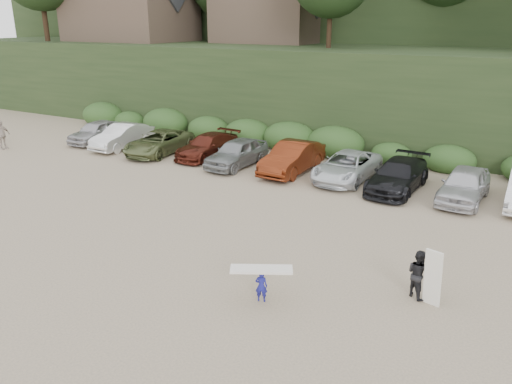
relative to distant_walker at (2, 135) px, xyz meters
The scene contains 5 objects.
ground 22.27m from the distant_walker, 14.82° to the right, with size 120.00×120.00×0.00m, color tan.
parked_cars 21.61m from the distant_walker, 11.29° to the left, with size 33.94×6.11×1.63m.
distant_walker is the anchor object (origin of this frame).
child_surfer 24.36m from the distant_walker, 18.92° to the right, with size 1.84×1.28×1.08m.
adult_surfer 27.57m from the distant_walker, 11.37° to the right, with size 1.20×0.95×1.78m.
Camera 1 is at (7.65, -13.52, 7.92)m, focal length 35.00 mm.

